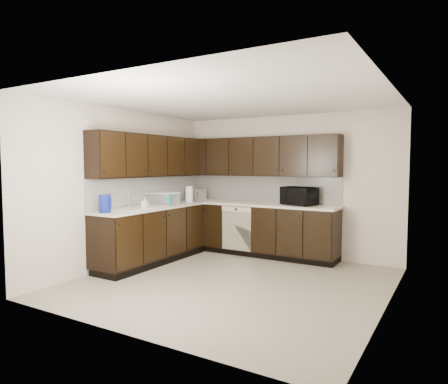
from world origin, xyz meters
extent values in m
plane|color=gray|center=(0.00, 0.00, 0.00)|extent=(4.00, 4.00, 0.00)
plane|color=white|center=(0.00, 0.00, 2.50)|extent=(4.00, 4.00, 0.00)
cube|color=beige|center=(0.00, 2.00, 1.25)|extent=(4.00, 0.02, 2.50)
cube|color=beige|center=(-2.00, 0.00, 1.25)|extent=(0.02, 4.00, 2.50)
cube|color=beige|center=(2.00, 0.00, 1.25)|extent=(0.02, 4.00, 2.50)
cube|color=beige|center=(0.00, -2.00, 1.25)|extent=(4.00, 0.02, 2.50)
cube|color=black|center=(-0.50, 1.70, 0.45)|extent=(3.00, 0.60, 0.90)
cube|color=black|center=(-1.70, 0.30, 0.45)|extent=(0.60, 2.20, 0.90)
cube|color=black|center=(-0.50, 1.73, 0.05)|extent=(3.00, 0.54, 0.10)
cube|color=black|center=(-1.67, 0.30, 0.05)|extent=(0.54, 2.20, 0.10)
cube|color=beige|center=(-0.50, 1.70, 0.92)|extent=(3.03, 0.63, 0.04)
cube|color=beige|center=(-1.70, 0.30, 0.92)|extent=(0.63, 2.23, 0.04)
cube|color=silver|center=(-0.50, 1.99, 1.18)|extent=(3.00, 0.02, 0.48)
cube|color=silver|center=(-1.99, 0.60, 1.18)|extent=(0.02, 2.80, 0.48)
cube|color=black|center=(-0.50, 1.83, 1.77)|extent=(3.00, 0.33, 0.70)
cube|color=black|center=(-1.83, 0.43, 1.77)|extent=(0.33, 2.47, 0.70)
cube|color=beige|center=(-0.70, 1.41, 0.50)|extent=(0.58, 0.02, 0.78)
cube|color=beige|center=(-0.70, 1.40, 0.84)|extent=(0.58, 0.03, 0.08)
cylinder|color=black|center=(-0.70, 1.39, 0.84)|extent=(0.04, 0.02, 0.04)
cube|color=beige|center=(-1.68, 0.00, 0.95)|extent=(0.54, 0.82, 0.03)
cube|color=beige|center=(-1.68, -0.20, 0.86)|extent=(0.42, 0.34, 0.16)
cube|color=beige|center=(-1.68, 0.20, 0.86)|extent=(0.42, 0.34, 0.16)
cylinder|color=silver|center=(-1.90, 0.00, 1.07)|extent=(0.03, 0.03, 0.26)
cylinder|color=silver|center=(-1.85, 0.00, 1.19)|extent=(0.14, 0.02, 0.02)
cylinder|color=#B2B2B7|center=(-1.68, -0.20, 0.89)|extent=(0.20, 0.20, 0.10)
imported|color=black|center=(0.33, 1.73, 1.09)|extent=(0.64, 0.51, 0.31)
imported|color=gray|center=(-1.49, -0.09, 1.03)|extent=(0.10, 0.10, 0.19)
imported|color=gray|center=(-1.87, 0.80, 1.05)|extent=(0.11, 0.11, 0.22)
cube|color=silver|center=(-1.75, 1.66, 1.05)|extent=(0.41, 0.36, 0.22)
cube|color=white|center=(-1.73, 0.60, 1.04)|extent=(0.54, 0.41, 0.20)
cylinder|color=#101D99|center=(-1.69, -0.70, 1.07)|extent=(0.22, 0.22, 0.26)
cylinder|color=#0C808D|center=(-1.51, 0.51, 1.04)|extent=(0.11, 0.11, 0.21)
cylinder|color=white|center=(-1.58, 1.21, 1.08)|extent=(0.17, 0.17, 0.29)
camera|label=1|loc=(2.67, -4.72, 1.63)|focal=32.00mm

